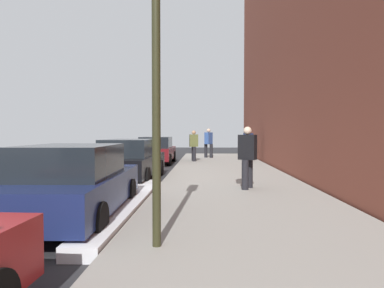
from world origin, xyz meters
name	(u,v)px	position (x,y,z in m)	size (l,w,h in m)	color
ground_plane	(138,181)	(0.00, 0.00, 0.00)	(56.00, 56.00, 0.00)	#28282B
sidewalk	(230,180)	(0.00, -3.30, 0.07)	(28.00, 4.60, 0.15)	gray
lane_stripe_centre	(51,181)	(0.00, 3.20, 0.00)	(28.00, 0.14, 0.01)	gold
snow_bank_curb	(131,204)	(-4.46, -0.70, 0.11)	(6.62, 0.56, 0.22)	white
parked_car_navy	(74,183)	(-5.53, 0.20, 0.76)	(4.44, 2.00, 1.51)	black
parked_car_black	(130,160)	(0.13, 0.29, 0.76)	(4.72, 2.00, 1.51)	black
parked_car_maroon	(157,150)	(6.97, 0.29, 0.76)	(4.22, 1.90, 1.51)	black
pedestrian_navy_coat	(248,144)	(7.00, -4.86, 1.12)	(0.58, 0.53, 1.81)	black
pedestrian_black_coat	(247,156)	(-2.42, -3.63, 1.10)	(0.55, 0.56, 1.77)	black
pedestrian_blue_coat	(209,142)	(9.67, -2.68, 1.14)	(0.59, 0.55, 1.86)	black
pedestrian_olive_coat	(194,145)	(7.00, -1.81, 1.07)	(0.56, 0.51, 1.72)	black
traffic_light_pole	(156,27)	(-7.43, -1.72, 3.22)	(0.35, 0.26, 4.56)	#2D2D19
rolling_suitcase	(194,156)	(7.40, -1.80, 0.43)	(0.34, 0.22, 0.92)	black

